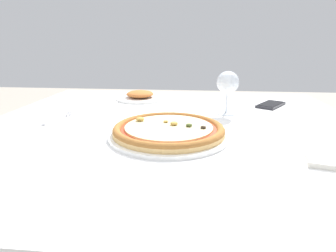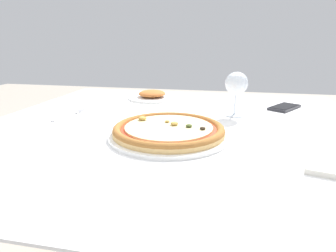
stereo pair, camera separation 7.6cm
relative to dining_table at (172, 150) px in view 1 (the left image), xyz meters
The scene contains 6 objects.
dining_table is the anchor object (origin of this frame).
pizza_plate 0.16m from the dining_table, 90.98° to the right, with size 0.33×0.33×0.04m.
fork 0.39m from the dining_table, behind, with size 0.05×0.17×0.00m.
wine_glass_far_left 0.30m from the dining_table, 39.78° to the left, with size 0.08×0.08×0.15m.
cell_phone 0.48m from the dining_table, 38.09° to the left, with size 0.14×0.16×0.01m.
side_plate 0.42m from the dining_table, 115.40° to the left, with size 0.21×0.21×0.04m.
Camera 1 is at (0.07, -0.84, 1.01)m, focal length 30.00 mm.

